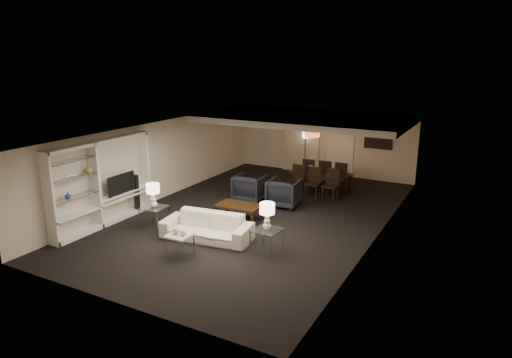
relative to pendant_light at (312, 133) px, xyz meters
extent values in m
plane|color=black|center=(-0.30, -3.50, -1.92)|extent=(11.00, 11.00, 0.00)
cube|color=silver|center=(-0.30, -3.50, 0.58)|extent=(7.00, 11.00, 0.02)
cube|color=beige|center=(-0.30, 2.00, -0.67)|extent=(7.00, 0.02, 2.50)
cube|color=beige|center=(-0.30, -9.00, -0.67)|extent=(7.00, 0.02, 2.50)
cube|color=beige|center=(-3.80, -3.50, -0.67)|extent=(0.02, 11.00, 2.50)
cube|color=beige|center=(3.20, -3.50, -0.67)|extent=(0.02, 11.00, 2.50)
cube|color=silver|center=(-0.30, 0.00, 0.48)|extent=(7.00, 4.00, 0.20)
cube|color=beige|center=(-1.20, 1.92, -0.72)|extent=(1.50, 0.12, 2.40)
cube|color=silver|center=(0.40, 1.97, -0.87)|extent=(0.90, 0.05, 2.10)
cube|color=#142D38|center=(1.80, 1.96, -0.37)|extent=(0.95, 0.04, 0.65)
cylinder|color=#D8591E|center=(0.00, 0.00, 0.00)|extent=(0.52, 0.52, 0.24)
imported|color=beige|center=(-0.55, -5.64, -1.59)|extent=(2.38, 1.18, 0.67)
imported|color=black|center=(-1.15, -2.34, -1.50)|extent=(0.98, 1.01, 0.85)
imported|color=black|center=(0.05, -2.34, -1.50)|extent=(0.99, 1.01, 0.85)
sphere|color=tan|center=(-0.65, -6.74, -1.31)|extent=(0.17, 0.17, 0.17)
sphere|color=#E3C578|center=(-0.45, -6.74, -1.32)|extent=(0.15, 0.15, 0.15)
imported|color=black|center=(-3.58, -5.53, -0.89)|extent=(0.98, 0.13, 0.57)
imported|color=#23429A|center=(-3.61, -7.23, -0.78)|extent=(0.16, 0.16, 0.17)
imported|color=gold|center=(-3.61, -6.48, -0.27)|extent=(0.18, 0.18, 0.18)
cube|color=black|center=(-3.50, -4.95, -1.34)|extent=(0.13, 0.13, 1.16)
imported|color=black|center=(0.52, -0.51, -1.58)|extent=(2.06, 1.32, 0.68)
camera|label=1|loc=(5.65, -14.50, 2.62)|focal=32.00mm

